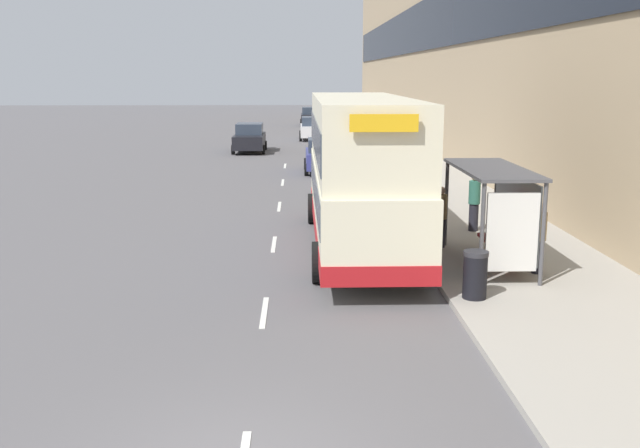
{
  "coord_description": "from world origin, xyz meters",
  "views": [
    {
      "loc": [
        0.74,
        -8.19,
        4.91
      ],
      "look_at": [
        1.65,
        21.79,
        -1.4
      ],
      "focal_mm": 40.0,
      "sensor_mm": 36.0,
      "label": 1
    }
  ],
  "objects": [
    {
      "name": "pedestrian_at_shelter",
      "position": [
        6.57,
        8.5,
        1.03
      ],
      "size": [
        0.34,
        0.34,
        1.74
      ],
      "color": "#23232D",
      "rests_on": "ground_plane"
    },
    {
      "name": "lane_mark_4",
      "position": [
        0.0,
        24.53,
        0.01
      ],
      "size": [
        0.12,
        2.0,
        0.01
      ],
      "color": "silver",
      "rests_on": "ground_plane"
    },
    {
      "name": "double_decker_bus_near",
      "position": [
        2.47,
        11.66,
        2.28
      ],
      "size": [
        2.85,
        10.86,
        4.3
      ],
      "color": "beige",
      "rests_on": "ground_plane"
    },
    {
      "name": "lane_mark_5",
      "position": [
        0.0,
        30.66,
        0.01
      ],
      "size": [
        0.12,
        2.0,
        0.01
      ],
      "color": "silver",
      "rests_on": "ground_plane"
    },
    {
      "name": "car_3",
      "position": [
        2.05,
        27.96,
        0.86
      ],
      "size": [
        2.04,
        3.89,
        1.74
      ],
      "color": "navy",
      "rests_on": "ground_plane"
    },
    {
      "name": "pavement",
      "position": [
        6.5,
        38.5,
        0.07
      ],
      "size": [
        5.0,
        93.0,
        0.14
      ],
      "color": "#A39E93",
      "rests_on": "ground_plane"
    },
    {
      "name": "lane_mark_1",
      "position": [
        0.0,
        6.13,
        0.01
      ],
      "size": [
        0.12,
        2.0,
        0.01
      ],
      "color": "silver",
      "rests_on": "ground_plane"
    },
    {
      "name": "pedestrian_1",
      "position": [
        4.71,
        11.21,
        1.02
      ],
      "size": [
        0.34,
        0.34,
        1.73
      ],
      "color": "#23232D",
      "rests_on": "ground_plane"
    },
    {
      "name": "lane_mark_3",
      "position": [
        0.0,
        18.4,
        0.01
      ],
      "size": [
        0.12,
        2.0,
        0.01
      ],
      "color": "silver",
      "rests_on": "ground_plane"
    },
    {
      "name": "car_2",
      "position": [
        1.81,
        46.65,
        0.87
      ],
      "size": [
        2.01,
        4.44,
        1.75
      ],
      "color": "silver",
      "rests_on": "ground_plane"
    },
    {
      "name": "litter_bin",
      "position": [
        4.55,
        6.55,
        0.67
      ],
      "size": [
        0.55,
        0.55,
        1.05
      ],
      "color": "black",
      "rests_on": "ground_plane"
    },
    {
      "name": "terrace_facade",
      "position": [
        10.49,
        38.5,
        8.94
      ],
      "size": [
        3.1,
        93.0,
        17.88
      ],
      "color": "tan",
      "rests_on": "ground_plane"
    },
    {
      "name": "car_0",
      "position": [
        -2.41,
        37.96,
        0.9
      ],
      "size": [
        2.09,
        4.54,
        1.83
      ],
      "rotation": [
        0.0,
        0.0,
        3.14
      ],
      "color": "black",
      "rests_on": "ground_plane"
    },
    {
      "name": "bus_shelter",
      "position": [
        5.77,
        9.1,
        1.88
      ],
      "size": [
        1.6,
        4.2,
        2.48
      ],
      "color": "#4C4C51",
      "rests_on": "ground_plane"
    },
    {
      "name": "pedestrian_2",
      "position": [
        6.17,
        13.33,
        1.06
      ],
      "size": [
        0.36,
        0.36,
        1.8
      ],
      "color": "#23232D",
      "rests_on": "ground_plane"
    },
    {
      "name": "lane_mark_2",
      "position": [
        0.0,
        12.26,
        0.01
      ],
      "size": [
        0.12,
        2.0,
        0.01
      ],
      "color": "silver",
      "rests_on": "ground_plane"
    },
    {
      "name": "car_1",
      "position": [
        1.9,
        61.86,
        0.89
      ],
      "size": [
        1.97,
        4.07,
        1.81
      ],
      "color": "black",
      "rests_on": "ground_plane"
    }
  ]
}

